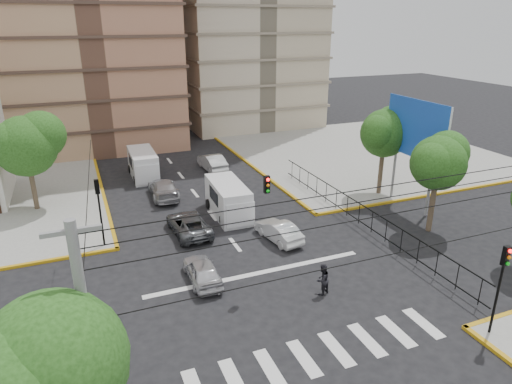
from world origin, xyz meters
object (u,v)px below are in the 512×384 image
car_white_front_right (279,231)px  pedestrian_crosswalk (322,279)px  van_right_lane (229,201)px  traffic_light_se (501,276)px  van_left_lane (144,165)px  traffic_light_nw (99,202)px  car_silver_front_left (202,270)px

car_white_front_right → pedestrian_crosswalk: (-0.50, -6.54, 0.21)m
van_right_lane → pedestrian_crosswalk: 11.48m
traffic_light_se → van_left_lane: traffic_light_se is taller
car_white_front_right → traffic_light_se: bearing=102.5°
van_left_lane → car_white_front_right: van_left_lane is taller
traffic_light_nw → pedestrian_crosswalk: size_ratio=2.55×
traffic_light_nw → pedestrian_crosswalk: (10.16, -9.78, -2.25)m
van_left_lane → car_silver_front_left: 18.93m
car_silver_front_left → pedestrian_crosswalk: 6.54m
traffic_light_se → van_right_lane: 18.57m
van_left_lane → car_silver_front_left: van_left_lane is taller
traffic_light_nw → car_silver_front_left: traffic_light_nw is taller
van_right_lane → car_white_front_right: bearing=-68.1°
traffic_light_nw → van_left_lane: 13.65m
traffic_light_se → car_silver_front_left: bearing=139.3°
van_right_lane → car_white_front_right: (1.71, -4.86, -0.54)m
van_left_lane → traffic_light_nw: bearing=-108.8°
traffic_light_se → car_silver_front_left: 14.61m
traffic_light_nw → car_white_front_right: (10.66, -3.23, -2.46)m
car_silver_front_left → van_right_lane: bearing=-117.7°
traffic_light_nw → van_right_lane: bearing=10.3°
van_left_lane → pedestrian_crosswalk: bearing=-75.1°
traffic_light_nw → van_left_lane: (4.57, 12.72, -1.92)m
traffic_light_se → pedestrian_crosswalk: (-5.44, 5.82, -2.25)m
car_white_front_right → car_silver_front_left: bearing=17.1°
car_white_front_right → van_left_lane: bearing=-78.4°
traffic_light_se → car_silver_front_left: (-10.92, 9.40, -2.45)m
van_right_lane → pedestrian_crosswalk: size_ratio=3.21×
van_left_lane → car_silver_front_left: size_ratio=1.41×
traffic_light_se → van_right_lane: bearing=111.1°
van_right_lane → van_left_lane: (-4.38, 11.08, -0.01)m
traffic_light_nw → car_white_front_right: traffic_light_nw is taller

